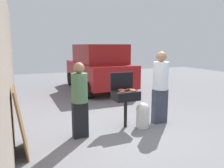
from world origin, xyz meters
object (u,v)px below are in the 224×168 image
object	(u,v)px
hot_dog_5	(122,92)
person_left	(80,98)
hot_dog_9	(129,89)
propane_tank	(143,114)
hot_dog_4	(134,91)
parked_minivan	(98,67)
hot_dog_8	(121,91)
hot_dog_2	(121,89)
hot_dog_3	(125,90)
hot_dog_7	(132,90)
bbq_grill	(126,97)
hot_dog_6	(131,90)
person_right	(160,85)
hot_dog_1	(133,90)
hot_dog_0	(122,90)
leaning_board	(20,121)

from	to	relation	value
hot_dog_5	person_left	bearing A→B (deg)	-177.33
hot_dog_9	propane_tank	size ratio (longest dim) A/B	0.21
hot_dog_4	parked_minivan	size ratio (longest dim) A/B	0.03
hot_dog_8	person_left	xyz separation A→B (m)	(-1.05, -0.13, -0.03)
propane_tank	hot_dog_2	bearing A→B (deg)	144.53
hot_dog_2	hot_dog_9	xyz separation A→B (m)	(0.22, -0.02, 0.00)
hot_dog_3	hot_dog_7	xyz separation A→B (m)	(0.16, -0.07, 0.00)
bbq_grill	hot_dog_6	size ratio (longest dim) A/B	6.96
hot_dog_8	person_left	bearing A→B (deg)	-172.78
bbq_grill	propane_tank	world-z (taller)	bbq_grill
person_right	bbq_grill	bearing A→B (deg)	-12.98
hot_dog_1	hot_dog_3	world-z (taller)	same
hot_dog_0	hot_dog_7	bearing A→B (deg)	-29.36
person_left	hot_dog_9	bearing A→B (deg)	-4.58
propane_tank	parked_minivan	distance (m)	4.98
person_left	leaning_board	xyz separation A→B (m)	(-1.18, -0.25, -0.27)
hot_dog_3	person_right	bearing A→B (deg)	-5.83
bbq_grill	hot_dog_1	xyz separation A→B (m)	(0.15, -0.08, 0.15)
propane_tank	person_left	world-z (taller)	person_left
hot_dog_2	hot_dog_5	world-z (taller)	same
bbq_grill	propane_tank	bearing A→B (deg)	-25.28
bbq_grill	hot_dog_2	distance (m)	0.22
hot_dog_0	leaning_board	world-z (taller)	leaning_board
hot_dog_6	propane_tank	distance (m)	0.67
hot_dog_4	leaning_board	bearing A→B (deg)	-174.43
hot_dog_1	propane_tank	xyz separation A→B (m)	(0.23, -0.10, -0.60)
person_left	person_right	world-z (taller)	person_right
hot_dog_3	hot_dog_9	distance (m)	0.17
hot_dog_9	hot_dog_5	bearing A→B (deg)	-141.58
hot_dog_5	propane_tank	bearing A→B (deg)	-7.56
hot_dog_6	bbq_grill	bearing A→B (deg)	-172.38
propane_tank	hot_dog_6	bearing A→B (deg)	138.36
hot_dog_3	hot_dog_5	bearing A→B (deg)	-133.32
hot_dog_7	leaning_board	size ratio (longest dim) A/B	0.11
hot_dog_7	propane_tank	bearing A→B (deg)	-34.50
hot_dog_0	propane_tank	size ratio (longest dim) A/B	0.21
hot_dog_7	leaning_board	xyz separation A→B (m)	(-2.52, -0.38, -0.30)
hot_dog_0	person_right	xyz separation A→B (m)	(1.01, -0.15, 0.07)
hot_dog_1	hot_dog_8	size ratio (longest dim) A/B	1.00
hot_dog_4	hot_dog_6	xyz separation A→B (m)	(0.02, 0.18, 0.00)
hot_dog_1	person_right	size ratio (longest dim) A/B	0.07
hot_dog_7	person_left	world-z (taller)	person_left
hot_dog_7	leaning_board	world-z (taller)	leaning_board
leaning_board	hot_dog_3	bearing A→B (deg)	10.77
hot_dog_3	person_left	world-z (taller)	person_left
hot_dog_7	hot_dog_9	size ratio (longest dim) A/B	1.00
hot_dog_1	hot_dog_6	xyz separation A→B (m)	(0.01, 0.10, 0.00)
hot_dog_5	hot_dog_6	xyz separation A→B (m)	(0.29, 0.13, 0.00)
hot_dog_2	hot_dog_8	bearing A→B (deg)	-109.21
hot_dog_3	hot_dog_5	distance (m)	0.21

